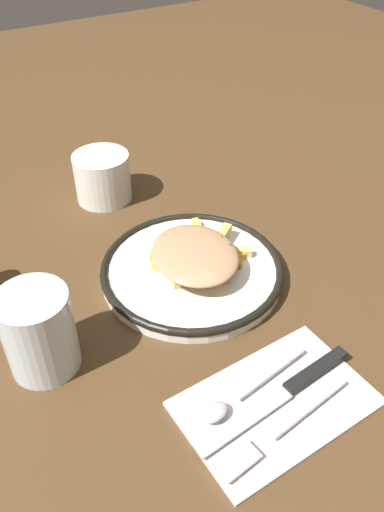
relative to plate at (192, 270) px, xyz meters
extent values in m
plane|color=#4D351D|center=(0.00, 0.00, -0.01)|extent=(2.60, 2.60, 0.00)
cylinder|color=white|center=(0.00, 0.00, 0.00)|extent=(0.25, 0.25, 0.02)
torus|color=black|center=(0.00, 0.00, 0.00)|extent=(0.25, 0.25, 0.01)
cube|color=#E4C852|center=(0.04, -0.04, 0.01)|extent=(0.09, 0.03, 0.01)
cube|color=#E2B25B|center=(0.01, -0.04, 0.02)|extent=(0.06, 0.09, 0.01)
cube|color=gold|center=(0.02, 0.02, 0.01)|extent=(0.07, 0.03, 0.01)
cube|color=#E2BC5B|center=(0.02, 0.02, 0.01)|extent=(0.09, 0.04, 0.01)
cube|color=gold|center=(0.02, 0.01, 0.01)|extent=(0.06, 0.06, 0.01)
cube|color=#E3BA53|center=(0.00, 0.01, 0.01)|extent=(0.06, 0.08, 0.01)
cube|color=gold|center=(0.02, 0.00, 0.02)|extent=(0.04, 0.06, 0.01)
cube|color=gold|center=(0.00, -0.03, 0.01)|extent=(0.08, 0.07, 0.01)
cube|color=#E9B155|center=(-0.01, -0.04, 0.01)|extent=(0.09, 0.05, 0.01)
cube|color=#E5C462|center=(0.00, -0.05, 0.01)|extent=(0.06, 0.08, 0.01)
cube|color=gold|center=(-0.02, -0.02, 0.02)|extent=(0.07, 0.02, 0.01)
cube|color=gold|center=(-0.02, -0.04, 0.01)|extent=(0.01, 0.07, 0.01)
cube|color=#E4A455|center=(0.01, 0.00, 0.01)|extent=(0.03, 0.08, 0.01)
cube|color=#E2B956|center=(0.04, -0.01, 0.02)|extent=(0.01, 0.07, 0.01)
cube|color=#C18E39|center=(-0.04, 0.00, 0.02)|extent=(0.03, 0.07, 0.01)
ellipsoid|color=tan|center=(-0.01, 0.00, 0.03)|extent=(0.15, 0.14, 0.02)
cube|color=#326125|center=(-0.02, -0.05, 0.04)|extent=(0.00, 0.00, 0.00)
cube|color=#1F691C|center=(-0.02, -0.04, 0.04)|extent=(0.00, 0.00, 0.00)
cube|color=#2A6124|center=(0.00, -0.05, 0.04)|extent=(0.00, 0.00, 0.00)
cube|color=#1F7428|center=(0.02, -0.02, 0.04)|extent=(0.00, 0.00, 0.00)
cube|color=#2B6135|center=(0.04, 0.01, 0.04)|extent=(0.00, 0.00, 0.00)
cube|color=#3B582E|center=(0.00, -0.02, 0.04)|extent=(0.00, 0.00, 0.00)
cube|color=#226024|center=(0.01, 0.01, 0.04)|extent=(0.00, 0.00, 0.00)
cube|color=silver|center=(-0.22, 0.03, -0.01)|extent=(0.14, 0.21, 0.01)
cube|color=silver|center=(-0.25, 0.01, 0.00)|extent=(0.02, 0.11, 0.01)
cube|color=silver|center=(-0.26, 0.11, 0.00)|extent=(0.03, 0.05, 0.00)
cube|color=black|center=(-0.22, -0.03, 0.00)|extent=(0.02, 0.09, 0.01)
cube|color=silver|center=(-0.23, 0.08, 0.00)|extent=(0.03, 0.12, 0.00)
cube|color=silver|center=(-0.19, 0.02, 0.00)|extent=(0.02, 0.10, 0.00)
ellipsoid|color=silver|center=(-0.21, 0.10, 0.00)|extent=(0.03, 0.03, 0.01)
cylinder|color=silver|center=(-0.04, 0.22, 0.04)|extent=(0.08, 0.08, 0.10)
cylinder|color=silver|center=(0.25, 0.02, 0.03)|extent=(0.09, 0.09, 0.08)
torus|color=silver|center=(0.30, 0.02, 0.03)|extent=(0.04, 0.01, 0.04)
camera|label=1|loc=(-0.46, 0.28, 0.46)|focal=36.07mm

